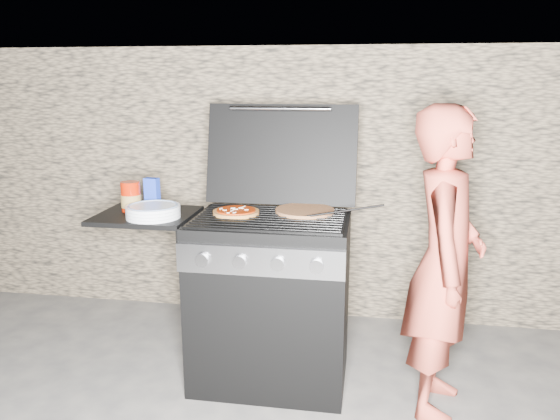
% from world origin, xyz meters
% --- Properties ---
extents(ground, '(50.00, 50.00, 0.00)m').
position_xyz_m(ground, '(0.00, 0.00, 0.00)').
color(ground, '#404040').
extents(stone_wall, '(8.00, 0.35, 1.80)m').
position_xyz_m(stone_wall, '(0.00, 1.05, 0.90)').
color(stone_wall, '#957E5E').
rests_on(stone_wall, ground).
extents(gas_grill, '(1.34, 0.79, 0.91)m').
position_xyz_m(gas_grill, '(-0.25, 0.00, 0.46)').
color(gas_grill, black).
rests_on(gas_grill, ground).
extents(pizza_topped, '(0.31, 0.31, 0.03)m').
position_xyz_m(pizza_topped, '(-0.19, 0.04, 0.92)').
color(pizza_topped, '#B07940').
rests_on(pizza_topped, gas_grill).
extents(pizza_plain, '(0.33, 0.33, 0.02)m').
position_xyz_m(pizza_plain, '(0.16, 0.13, 0.92)').
color(pizza_plain, '#C5844A').
rests_on(pizza_plain, gas_grill).
extents(sauce_jar, '(0.14, 0.14, 0.16)m').
position_xyz_m(sauce_jar, '(-0.77, 0.04, 0.98)').
color(sauce_jar, '#A91803').
rests_on(sauce_jar, gas_grill).
extents(blue_carton, '(0.08, 0.06, 0.17)m').
position_xyz_m(blue_carton, '(-0.69, 0.14, 0.99)').
color(blue_carton, '#1934B3').
rests_on(blue_carton, gas_grill).
extents(plate_stack, '(0.35, 0.35, 0.06)m').
position_xyz_m(plate_stack, '(-0.60, -0.08, 0.93)').
color(plate_stack, white).
rests_on(plate_stack, gas_grill).
extents(person, '(0.44, 0.60, 1.49)m').
position_xyz_m(person, '(0.86, -0.10, 0.75)').
color(person, '#C04735').
rests_on(person, ground).
extents(tongs, '(0.41, 0.04, 0.08)m').
position_xyz_m(tongs, '(0.36, 0.00, 0.95)').
color(tongs, black).
rests_on(tongs, gas_grill).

